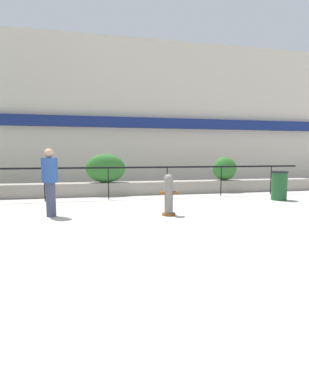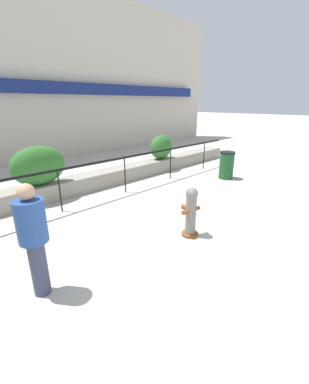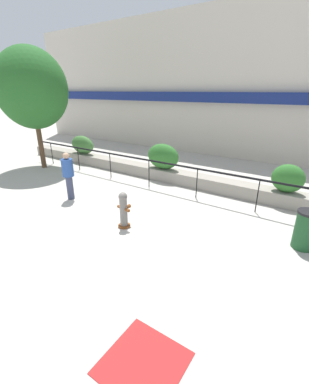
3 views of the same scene
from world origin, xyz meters
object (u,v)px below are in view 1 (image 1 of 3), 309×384
Objects in this scene: fire_hydrant at (169,194)px; trash_bin at (279,186)px; hedge_bush_2 at (225,169)px; pedestrian at (50,178)px; hedge_bush_1 at (106,168)px.

trash_bin is at bearing 21.15° from fire_hydrant.
hedge_bush_2 is 1.04× the size of trash_bin.
trash_bin is at bearing 9.40° from pedestrian.
pedestrian is at bearing -150.19° from hedge_bush_2.
hedge_bush_2 is 5.60m from fire_hydrant.
hedge_bush_2 reaches higher than fire_hydrant.
hedge_bush_1 is at bearing 107.81° from fire_hydrant.
pedestrian reaches higher than fire_hydrant.
fire_hydrant is 1.07× the size of trash_bin.
hedge_bush_2 is at bearing 49.83° from fire_hydrant.
hedge_bush_1 reaches higher than fire_hydrant.
fire_hydrant is (1.37, -4.26, -0.50)m from hedge_bush_1.
pedestrian is at bearing 170.61° from fire_hydrant.
fire_hydrant is at bearing -72.19° from hedge_bush_1.
hedge_bush_1 is at bearing 180.00° from hedge_bush_2.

